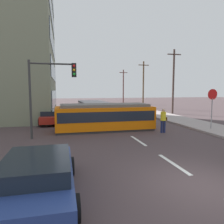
{
  "coord_description": "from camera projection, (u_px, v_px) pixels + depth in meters",
  "views": [
    {
      "loc": [
        -4.31,
        -5.38,
        2.96
      ],
      "look_at": [
        -0.88,
        8.91,
        1.41
      ],
      "focal_mm": 33.77,
      "sensor_mm": 36.0,
      "label": 1
    }
  ],
  "objects": [
    {
      "name": "lane_stripe_4",
      "position": [
        96.0,
        113.0,
        27.53
      ],
      "size": [
        0.16,
        2.4,
        0.01
      ],
      "primitive_type": "cube",
      "color": "silver",
      "rests_on": "ground"
    },
    {
      "name": "traffic_light_mast",
      "position": [
        50.0,
        84.0,
        12.65
      ],
      "size": [
        2.8,
        0.33,
        4.71
      ],
      "color": "#333333",
      "rests_on": "ground"
    },
    {
      "name": "lane_stripe_2",
      "position": [
        138.0,
        141.0,
        12.31
      ],
      "size": [
        0.16,
        2.4,
        0.01
      ],
      "primitive_type": "cube",
      "color": "silver",
      "rests_on": "ground"
    },
    {
      "name": "parked_sedan_near",
      "position": [
        38.0,
        176.0,
        5.72
      ],
      "size": [
        2.09,
        4.49,
        1.19
      ],
      "color": "navy",
      "rests_on": "ground"
    },
    {
      "name": "city_bus",
      "position": [
        93.0,
        109.0,
        21.93
      ],
      "size": [
        2.64,
        5.67,
        1.76
      ],
      "color": "#B3ADB5",
      "rests_on": "ground"
    },
    {
      "name": "ground_plane",
      "position": [
        120.0,
        129.0,
        16.18
      ],
      "size": [
        120.0,
        120.0,
        0.0
      ],
      "primitive_type": "plane",
      "color": "#47393B"
    },
    {
      "name": "streetcar_tram",
      "position": [
        105.0,
        117.0,
        15.54
      ],
      "size": [
        7.07,
        2.55,
        1.93
      ],
      "color": "orange",
      "rests_on": "ground"
    },
    {
      "name": "lane_stripe_1",
      "position": [
        173.0,
        164.0,
        8.44
      ],
      "size": [
        0.16,
        2.4,
        0.01
      ],
      "primitive_type": "cube",
      "color": "silver",
      "rests_on": "ground"
    },
    {
      "name": "pedestrian_crossing",
      "position": [
        163.0,
        119.0,
        14.52
      ],
      "size": [
        0.51,
        0.36,
        1.67
      ],
      "color": "#18214B",
      "rests_on": "ground"
    },
    {
      "name": "utility_pole_mid",
      "position": [
        173.0,
        80.0,
        26.06
      ],
      "size": [
        1.8,
        0.24,
        7.88
      ],
      "color": "#4B3932",
      "rests_on": "ground"
    },
    {
      "name": "stop_sign",
      "position": [
        212.0,
        100.0,
        15.21
      ],
      "size": [
        0.76,
        0.07,
        2.88
      ],
      "color": "gray",
      "rests_on": "sidewalk_curb_right"
    },
    {
      "name": "utility_pole_distant",
      "position": [
        123.0,
        86.0,
        45.9
      ],
      "size": [
        1.8,
        0.24,
        7.3
      ],
      "color": "brown",
      "rests_on": "ground"
    },
    {
      "name": "lane_stripe_3",
      "position": [
        105.0,
        119.0,
        21.73
      ],
      "size": [
        0.16,
        2.4,
        0.01
      ],
      "primitive_type": "cube",
      "color": "silver",
      "rests_on": "ground"
    },
    {
      "name": "parked_sedan_mid",
      "position": [
        51.0,
        117.0,
        18.48
      ],
      "size": [
        2.02,
        4.33,
        1.19
      ],
      "color": "#9F2218",
      "rests_on": "ground"
    },
    {
      "name": "utility_pole_far",
      "position": [
        143.0,
        84.0,
        34.81
      ],
      "size": [
        1.8,
        0.24,
        7.61
      ],
      "color": "brown",
      "rests_on": "ground"
    }
  ]
}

